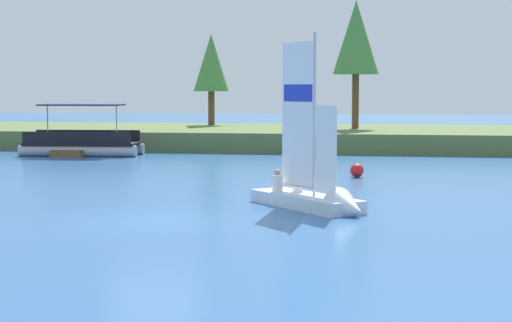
{
  "coord_description": "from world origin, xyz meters",
  "views": [
    {
      "loc": [
        6.62,
        -22.48,
        3.54
      ],
      "look_at": [
        1.85,
        5.46,
        1.2
      ],
      "focal_mm": 61.75,
      "sensor_mm": 36.0,
      "label": 1
    }
  ],
  "objects_px": {
    "sailboat": "(320,196)",
    "channel_buoy": "(357,170)",
    "shoreline_tree_midleft": "(356,38)",
    "wooden_dock": "(82,151)",
    "shoreline_tree_left": "(211,63)",
    "pontoon_boat": "(82,143)"
  },
  "relations": [
    {
      "from": "sailboat",
      "to": "channel_buoy",
      "type": "relative_size",
      "value": 10.2
    },
    {
      "from": "shoreline_tree_midleft",
      "to": "sailboat",
      "type": "bearing_deg",
      "value": -88.74
    },
    {
      "from": "shoreline_tree_midleft",
      "to": "wooden_dock",
      "type": "distance_m",
      "value": 17.95
    },
    {
      "from": "shoreline_tree_left",
      "to": "pontoon_boat",
      "type": "distance_m",
      "value": 14.67
    },
    {
      "from": "shoreline_tree_left",
      "to": "shoreline_tree_midleft",
      "type": "distance_m",
      "value": 10.59
    },
    {
      "from": "shoreline_tree_midleft",
      "to": "channel_buoy",
      "type": "bearing_deg",
      "value": -86.51
    },
    {
      "from": "shoreline_tree_midleft",
      "to": "pontoon_boat",
      "type": "relative_size",
      "value": 1.22
    },
    {
      "from": "shoreline_tree_midleft",
      "to": "wooden_dock",
      "type": "height_order",
      "value": "shoreline_tree_midleft"
    },
    {
      "from": "shoreline_tree_left",
      "to": "pontoon_boat",
      "type": "height_order",
      "value": "shoreline_tree_left"
    },
    {
      "from": "sailboat",
      "to": "wooden_dock",
      "type": "bearing_deg",
      "value": 175.75
    },
    {
      "from": "sailboat",
      "to": "channel_buoy",
      "type": "height_order",
      "value": "sailboat"
    },
    {
      "from": "shoreline_tree_midleft",
      "to": "pontoon_boat",
      "type": "bearing_deg",
      "value": -145.15
    },
    {
      "from": "wooden_dock",
      "to": "shoreline_tree_midleft",
      "type": "bearing_deg",
      "value": 32.15
    },
    {
      "from": "channel_buoy",
      "to": "shoreline_tree_midleft",
      "type": "bearing_deg",
      "value": 93.49
    },
    {
      "from": "shoreline_tree_left",
      "to": "wooden_dock",
      "type": "xyz_separation_m",
      "value": [
        -4.37,
        -12.61,
        -5.03
      ]
    },
    {
      "from": "shoreline_tree_left",
      "to": "shoreline_tree_midleft",
      "type": "bearing_deg",
      "value": -20.53
    },
    {
      "from": "wooden_dock",
      "to": "channel_buoy",
      "type": "height_order",
      "value": "channel_buoy"
    },
    {
      "from": "shoreline_tree_left",
      "to": "channel_buoy",
      "type": "bearing_deg",
      "value": -64.03
    },
    {
      "from": "wooden_dock",
      "to": "sailboat",
      "type": "bearing_deg",
      "value": -53.15
    },
    {
      "from": "shoreline_tree_midleft",
      "to": "channel_buoy",
      "type": "distance_m",
      "value": 19.92
    },
    {
      "from": "shoreline_tree_midleft",
      "to": "sailboat",
      "type": "relative_size",
      "value": 1.4
    },
    {
      "from": "shoreline_tree_left",
      "to": "sailboat",
      "type": "bearing_deg",
      "value": -72.1
    }
  ]
}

